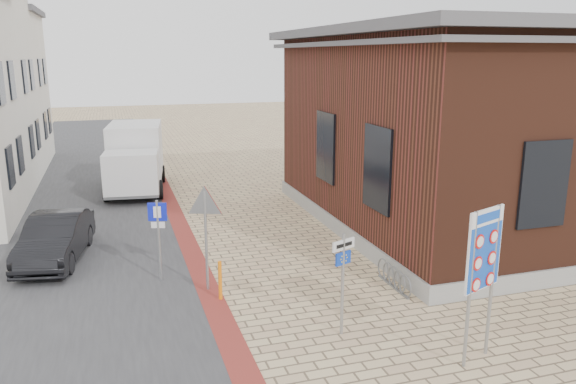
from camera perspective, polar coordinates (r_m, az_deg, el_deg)
ground at (r=12.29m, az=4.30°, el=-15.01°), size 120.00×120.00×0.00m
road_strip at (r=25.70m, az=-20.20°, el=-0.36°), size 7.00×60.00×0.02m
curb_strip at (r=20.93m, az=-11.11°, el=-2.85°), size 0.60×40.00×0.02m
brick_building at (r=21.56m, az=20.09°, el=6.49°), size 13.00×13.00×6.80m
bike_rack at (r=15.02m, az=10.69°, el=-8.57°), size 0.08×1.80×0.60m
sedan at (r=17.83m, az=-22.55°, el=-4.37°), size 2.13×4.32×1.36m
box_truck at (r=25.73m, az=-15.28°, el=3.41°), size 2.86×5.76×2.90m
border_sign at (r=11.33m, az=19.29°, el=-5.81°), size 1.01×0.43×3.13m
essen_sign at (r=12.04m, az=5.60°, el=-7.77°), size 0.59×0.27×2.29m
parking_sign at (r=15.16m, az=-13.05°, el=-3.51°), size 0.48×0.17×2.23m
yield_sign at (r=14.16m, az=-8.42°, el=-2.04°), size 0.92×0.41×2.72m
bollard at (r=14.06m, az=-6.91°, el=-8.94°), size 0.10×0.10×1.02m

